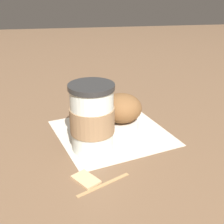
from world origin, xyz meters
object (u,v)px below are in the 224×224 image
(muffin, at_px, (121,113))
(banana, at_px, (104,126))
(sugar_packet, at_px, (86,178))
(coffee_cup, at_px, (92,118))

(muffin, xyz_separation_m, banana, (0.01, 0.04, -0.03))
(muffin, relative_size, banana, 0.60)
(sugar_packet, bearing_deg, banana, -17.45)
(coffee_cup, distance_m, banana, 0.09)
(muffin, distance_m, banana, 0.05)
(coffee_cup, height_order, banana, coffee_cup)
(coffee_cup, relative_size, banana, 0.90)
(banana, bearing_deg, coffee_cup, 153.86)
(banana, bearing_deg, muffin, -104.59)
(banana, distance_m, sugar_packet, 0.18)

